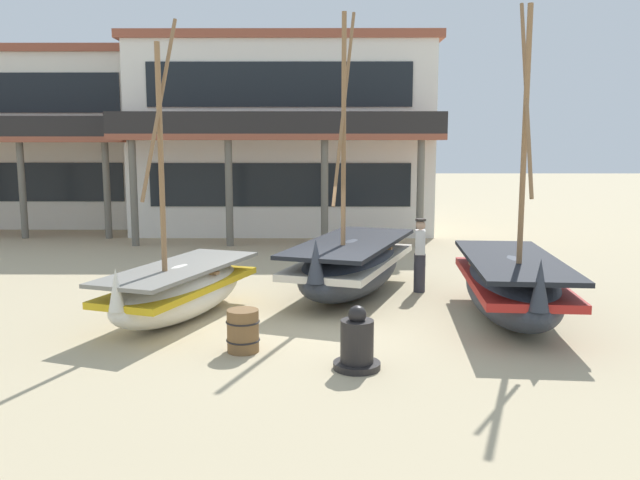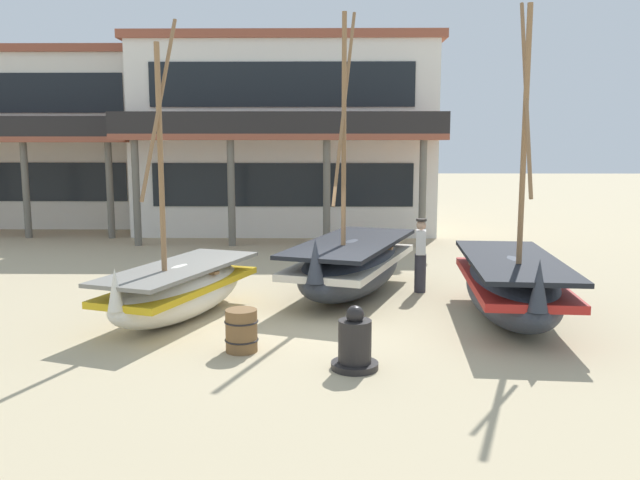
% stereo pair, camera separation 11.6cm
% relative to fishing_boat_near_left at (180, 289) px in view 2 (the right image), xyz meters
% --- Properties ---
extents(ground_plane, '(120.00, 120.00, 0.00)m').
position_rel_fishing_boat_near_left_xyz_m(ground_plane, '(2.70, -0.02, -0.59)').
color(ground_plane, tan).
extents(fishing_boat_near_left, '(2.68, 4.29, 5.64)m').
position_rel_fishing_boat_near_left_xyz_m(fishing_boat_near_left, '(0.00, 0.00, 0.00)').
color(fishing_boat_near_left, silver).
rests_on(fishing_boat_near_left, ground).
extents(fishing_boat_centre_large, '(2.03, 4.66, 5.91)m').
position_rel_fishing_boat_near_left_xyz_m(fishing_boat_centre_large, '(6.39, -0.04, 0.09)').
color(fishing_boat_centre_large, '#2D333D').
rests_on(fishing_boat_centre_large, ground).
extents(fishing_boat_far_right, '(3.29, 5.19, 6.13)m').
position_rel_fishing_boat_near_left_xyz_m(fishing_boat_far_right, '(3.39, 2.08, 0.09)').
color(fishing_boat_far_right, '#2D333D').
rests_on(fishing_boat_far_right, ground).
extents(fisherman_by_hull, '(0.27, 0.39, 1.68)m').
position_rel_fishing_boat_near_left_xyz_m(fisherman_by_hull, '(4.97, 2.34, 0.25)').
color(fisherman_by_hull, '#33333D').
rests_on(fisherman_by_hull, ground).
extents(capstan_winch, '(0.72, 0.72, 0.98)m').
position_rel_fishing_boat_near_left_xyz_m(capstan_winch, '(3.28, -2.84, -0.20)').
color(capstan_winch, black).
rests_on(capstan_winch, ground).
extents(wooden_barrel, '(0.56, 0.56, 0.70)m').
position_rel_fishing_boat_near_left_xyz_m(wooden_barrel, '(1.46, -2.03, -0.24)').
color(wooden_barrel, brown).
rests_on(wooden_barrel, ground).
extents(harbor_building_main, '(11.36, 7.55, 7.22)m').
position_rel_fishing_boat_near_left_xyz_m(harbor_building_main, '(1.25, 13.45, 3.03)').
color(harbor_building_main, white).
rests_on(harbor_building_main, ground).
extents(harbor_building_annex, '(10.89, 9.28, 7.07)m').
position_rel_fishing_boat_near_left_xyz_m(harbor_building_annex, '(-9.36, 16.22, 2.96)').
color(harbor_building_annex, silver).
rests_on(harbor_building_annex, ground).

